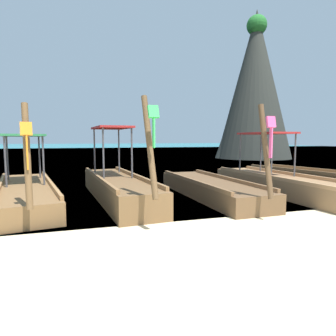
{
  "coord_description": "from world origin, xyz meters",
  "views": [
    {
      "loc": [
        -2.39,
        -3.51,
        1.76
      ],
      "look_at": [
        0.0,
        4.37,
        0.96
      ],
      "focal_mm": 31.55,
      "sensor_mm": 36.0,
      "label": 1
    }
  ],
  "objects_px": {
    "longtail_boat_yellow_ribbon": "(279,183)",
    "karst_rock": "(254,88)",
    "longtail_boat_orange_ribbon": "(26,191)",
    "longtail_boat_green_ribbon": "(117,186)",
    "longtail_boat_pink_ribbon": "(210,188)",
    "longtail_boat_violet_ribbon": "(305,177)"
  },
  "relations": [
    {
      "from": "longtail_boat_yellow_ribbon",
      "to": "karst_rock",
      "type": "height_order",
      "value": "karst_rock"
    },
    {
      "from": "longtail_boat_orange_ribbon",
      "to": "longtail_boat_green_ribbon",
      "type": "relative_size",
      "value": 0.98
    },
    {
      "from": "longtail_boat_green_ribbon",
      "to": "karst_rock",
      "type": "relative_size",
      "value": 0.46
    },
    {
      "from": "longtail_boat_orange_ribbon",
      "to": "longtail_boat_green_ribbon",
      "type": "xyz_separation_m",
      "value": [
        2.49,
        -0.25,
        0.06
      ]
    },
    {
      "from": "karst_rock",
      "to": "longtail_boat_orange_ribbon",
      "type": "bearing_deg",
      "value": -137.79
    },
    {
      "from": "longtail_boat_orange_ribbon",
      "to": "longtail_boat_yellow_ribbon",
      "type": "xyz_separation_m",
      "value": [
        7.68,
        -0.79,
        0.02
      ]
    },
    {
      "from": "longtail_boat_pink_ribbon",
      "to": "longtail_boat_violet_ribbon",
      "type": "xyz_separation_m",
      "value": [
        4.56,
        1.14,
        0.03
      ]
    },
    {
      "from": "longtail_boat_orange_ribbon",
      "to": "longtail_boat_pink_ribbon",
      "type": "bearing_deg",
      "value": -7.2
    },
    {
      "from": "longtail_boat_orange_ribbon",
      "to": "longtail_boat_violet_ribbon",
      "type": "height_order",
      "value": "longtail_boat_violet_ribbon"
    },
    {
      "from": "longtail_boat_violet_ribbon",
      "to": "karst_rock",
      "type": "height_order",
      "value": "karst_rock"
    },
    {
      "from": "longtail_boat_orange_ribbon",
      "to": "longtail_boat_pink_ribbon",
      "type": "xyz_separation_m",
      "value": [
        5.27,
        -0.67,
        -0.06
      ]
    },
    {
      "from": "longtail_boat_yellow_ribbon",
      "to": "karst_rock",
      "type": "relative_size",
      "value": 0.46
    },
    {
      "from": "longtail_boat_violet_ribbon",
      "to": "longtail_boat_yellow_ribbon",
      "type": "bearing_deg",
      "value": -149.32
    },
    {
      "from": "longtail_boat_violet_ribbon",
      "to": "longtail_boat_orange_ribbon",
      "type": "bearing_deg",
      "value": -177.21
    },
    {
      "from": "longtail_boat_orange_ribbon",
      "to": "karst_rock",
      "type": "height_order",
      "value": "karst_rock"
    },
    {
      "from": "longtail_boat_pink_ribbon",
      "to": "longtail_boat_yellow_ribbon",
      "type": "height_order",
      "value": "longtail_boat_pink_ribbon"
    },
    {
      "from": "longtail_boat_orange_ribbon",
      "to": "longtail_boat_violet_ribbon",
      "type": "relative_size",
      "value": 1.09
    },
    {
      "from": "longtail_boat_green_ribbon",
      "to": "longtail_boat_violet_ribbon",
      "type": "distance_m",
      "value": 7.38
    },
    {
      "from": "longtail_boat_green_ribbon",
      "to": "longtail_boat_pink_ribbon",
      "type": "xyz_separation_m",
      "value": [
        2.78,
        -0.42,
        -0.12
      ]
    },
    {
      "from": "longtail_boat_pink_ribbon",
      "to": "longtail_boat_yellow_ribbon",
      "type": "distance_m",
      "value": 2.42
    },
    {
      "from": "longtail_boat_orange_ribbon",
      "to": "longtail_boat_violet_ribbon",
      "type": "distance_m",
      "value": 9.84
    },
    {
      "from": "longtail_boat_green_ribbon",
      "to": "longtail_boat_yellow_ribbon",
      "type": "xyz_separation_m",
      "value": [
        5.2,
        -0.55,
        -0.04
      ]
    }
  ]
}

